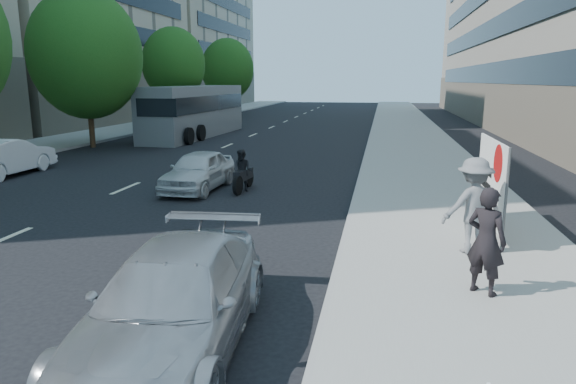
% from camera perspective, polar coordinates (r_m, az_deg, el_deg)
% --- Properties ---
extents(ground, '(160.00, 160.00, 0.00)m').
position_cam_1_polar(ground, '(9.24, -4.55, -11.25)').
color(ground, black).
rests_on(ground, ground).
extents(near_sidewalk, '(5.00, 120.00, 0.15)m').
position_cam_1_polar(near_sidewalk, '(28.45, 13.95, 4.68)').
color(near_sidewalk, gray).
rests_on(near_sidewalk, ground).
extents(far_sidewalk, '(4.50, 120.00, 0.15)m').
position_cam_1_polar(far_sidewalk, '(34.16, -23.52, 5.24)').
color(far_sidewalk, gray).
rests_on(far_sidewalk, ground).
extents(far_bldg_north, '(22.00, 28.00, 28.00)m').
position_cam_1_polar(far_bldg_north, '(77.90, -15.00, 19.55)').
color(far_bldg_north, '#C7B295').
rests_on(far_bldg_north, ground).
extents(tree_far_c, '(6.00, 6.00, 8.47)m').
position_cam_1_polar(tree_far_c, '(30.66, -21.56, 13.99)').
color(tree_far_c, '#382616').
rests_on(tree_far_c, ground).
extents(tree_far_d, '(4.80, 4.80, 7.65)m').
position_cam_1_polar(tree_far_d, '(41.38, -12.59, 13.71)').
color(tree_far_d, '#382616').
rests_on(tree_far_d, ground).
extents(tree_far_e, '(5.40, 5.40, 7.89)m').
position_cam_1_polar(tree_far_e, '(54.56, -6.74, 13.40)').
color(tree_far_e, '#382616').
rests_on(tree_far_e, ground).
extents(jogger, '(1.47, 1.13, 2.01)m').
position_cam_1_polar(jogger, '(11.25, 19.91, -1.44)').
color(jogger, slate).
rests_on(jogger, near_sidewalk).
extents(pedestrian_woman, '(0.80, 0.75, 1.84)m').
position_cam_1_polar(pedestrian_woman, '(9.18, 21.17, -5.10)').
color(pedestrian_woman, black).
rests_on(pedestrian_woman, near_sidewalk).
extents(protest_banner, '(0.08, 3.06, 2.20)m').
position_cam_1_polar(protest_banner, '(12.93, 21.62, 1.26)').
color(protest_banner, '#4C4C4C').
rests_on(protest_banner, near_sidewalk).
extents(parked_sedan, '(2.33, 5.00, 1.41)m').
position_cam_1_polar(parked_sedan, '(7.38, -12.58, -11.83)').
color(parked_sedan, '#9A9CA1').
rests_on(parked_sedan, ground).
extents(white_sedan_near, '(1.74, 3.98, 1.34)m').
position_cam_1_polar(white_sedan_near, '(17.79, -9.94, 2.37)').
color(white_sedan_near, silver).
rests_on(white_sedan_near, ground).
extents(white_sedan_mid, '(1.64, 4.48, 1.47)m').
position_cam_1_polar(white_sedan_mid, '(23.00, -28.93, 3.41)').
color(white_sedan_mid, white).
rests_on(white_sedan_mid, ground).
extents(motorcycle, '(0.75, 2.05, 1.42)m').
position_cam_1_polar(motorcycle, '(17.36, -5.05, 2.16)').
color(motorcycle, black).
rests_on(motorcycle, ground).
extents(bus, '(3.13, 12.16, 3.30)m').
position_cam_1_polar(bus, '(35.08, -10.24, 8.79)').
color(bus, slate).
rests_on(bus, ground).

